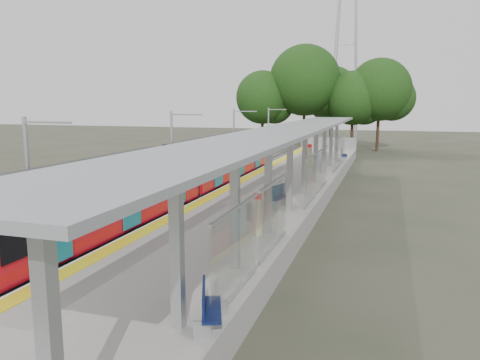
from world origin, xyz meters
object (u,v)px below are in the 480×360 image
object	(u,v)px
bench_mid	(278,196)
info_pillar_far	(309,158)
bench_near	(208,306)
bench_far	(343,154)
info_pillar_near	(258,217)
train	(177,175)
litter_bin	(251,211)

from	to	relation	value
bench_mid	info_pillar_far	xyz separation A→B (m)	(-0.81, 13.92, 0.23)
bench_near	info_pillar_far	bearing A→B (deg)	73.40
bench_far	info_pillar_near	size ratio (longest dim) A/B	1.00
bench_near	info_pillar_near	xyz separation A→B (m)	(-0.90, 7.33, 0.20)
info_pillar_far	train	bearing A→B (deg)	-121.97
train	bench_mid	world-z (taller)	train
bench_mid	bench_far	world-z (taller)	bench_far
bench_far	train	bearing A→B (deg)	-117.45
bench_near	litter_bin	distance (m)	9.57
bench_far	litter_bin	world-z (taller)	bench_far
info_pillar_near	litter_bin	bearing A→B (deg)	135.72
info_pillar_far	litter_bin	bearing A→B (deg)	-98.94
bench_mid	info_pillar_near	xyz separation A→B (m)	(0.33, -4.91, 0.14)
train	bench_far	world-z (taller)	train
bench_far	info_pillar_far	size ratio (longest dim) A/B	0.88
train	info_pillar_far	xyz separation A→B (m)	(5.08, 12.51, -0.27)
train	info_pillar_far	size ratio (longest dim) A/B	15.21
litter_bin	train	bearing A→B (deg)	141.62
train	bench_far	size ratio (longest dim) A/B	17.26
info_pillar_far	info_pillar_near	bearing A→B (deg)	-96.40
litter_bin	bench_mid	bearing A→B (deg)	79.19
train	info_pillar_near	xyz separation A→B (m)	(6.22, -6.31, -0.36)
bench_mid	litter_bin	size ratio (longest dim) A/B	2.00
bench_near	info_pillar_far	distance (m)	26.23
train	info_pillar_near	size ratio (longest dim) A/B	17.29
bench_near	bench_mid	world-z (taller)	bench_mid
bench_mid	litter_bin	bearing A→B (deg)	-83.41
train	litter_bin	size ratio (longest dim) A/B	34.26
bench_mid	info_pillar_far	world-z (taller)	info_pillar_far
info_pillar_near	info_pillar_far	distance (m)	18.86
bench_near	bench_mid	bearing A→B (deg)	74.68
bench_near	litter_bin	xyz separation A→B (m)	(-1.77, 9.40, -0.09)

